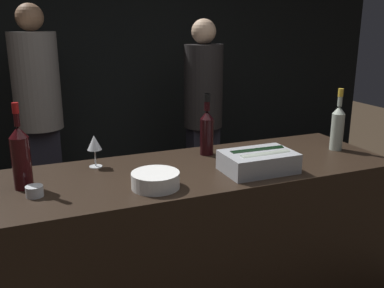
{
  "coord_description": "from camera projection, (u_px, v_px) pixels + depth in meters",
  "views": [
    {
      "loc": [
        -0.8,
        -1.57,
        1.68
      ],
      "look_at": [
        0.0,
        0.38,
        1.07
      ],
      "focal_mm": 40.0,
      "sensor_mm": 36.0,
      "label": 1
    }
  ],
  "objects": [
    {
      "name": "wall_back_chalkboard",
      "position": [
        102.0,
        51.0,
        4.2
      ],
      "size": [
        6.4,
        0.06,
        2.8
      ],
      "color": "black",
      "rests_on": "ground_plane"
    },
    {
      "name": "bar_counter",
      "position": [
        194.0,
        250.0,
        2.33
      ],
      "size": [
        2.12,
        0.7,
        0.95
      ],
      "color": "black",
      "rests_on": "ground_plane"
    },
    {
      "name": "ice_bin_with_bottles",
      "position": [
        259.0,
        160.0,
        2.14
      ],
      "size": [
        0.36,
        0.24,
        0.11
      ],
      "color": "#9EA0A5",
      "rests_on": "bar_counter"
    },
    {
      "name": "bowl_white",
      "position": [
        155.0,
        180.0,
        1.93
      ],
      "size": [
        0.22,
        0.22,
        0.07
      ],
      "color": "white",
      "rests_on": "bar_counter"
    },
    {
      "name": "wine_glass",
      "position": [
        94.0,
        144.0,
        2.18
      ],
      "size": [
        0.07,
        0.07,
        0.17
      ],
      "color": "silver",
      "rests_on": "bar_counter"
    },
    {
      "name": "candle_votive",
      "position": [
        35.0,
        191.0,
        1.84
      ],
      "size": [
        0.07,
        0.07,
        0.05
      ],
      "color": "silver",
      "rests_on": "bar_counter"
    },
    {
      "name": "rose_wine_bottle",
      "position": [
        338.0,
        126.0,
        2.48
      ],
      "size": [
        0.07,
        0.07,
        0.36
      ],
      "color": "#9EA899",
      "rests_on": "bar_counter"
    },
    {
      "name": "red_wine_bottle_black_foil",
      "position": [
        207.0,
        130.0,
        2.39
      ],
      "size": [
        0.08,
        0.08,
        0.35
      ],
      "color": "black",
      "rests_on": "bar_counter"
    },
    {
      "name": "red_wine_bottle_tall",
      "position": [
        21.0,
        156.0,
        1.89
      ],
      "size": [
        0.08,
        0.08,
        0.39
      ],
      "color": "black",
      "rests_on": "bar_counter"
    },
    {
      "name": "person_in_hoodie",
      "position": [
        38.0,
        107.0,
        3.43
      ],
      "size": [
        0.37,
        0.37,
        1.81
      ],
      "rotation": [
        0.0,
        0.0,
        1.8
      ],
      "color": "black",
      "rests_on": "ground_plane"
    },
    {
      "name": "person_blond_tee",
      "position": [
        203.0,
        107.0,
        3.77
      ],
      "size": [
        0.34,
        0.34,
        1.7
      ],
      "rotation": [
        0.0,
        0.0,
        -2.22
      ],
      "color": "black",
      "rests_on": "ground_plane"
    }
  ]
}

